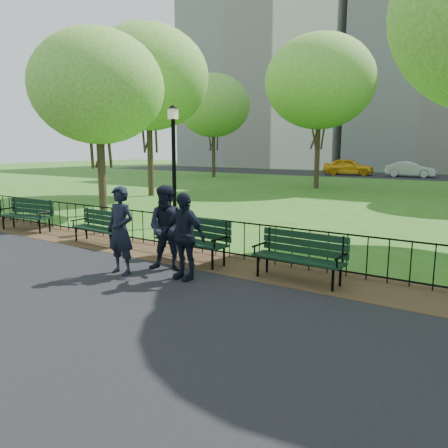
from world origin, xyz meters
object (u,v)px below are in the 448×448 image
Objects in this scene: sedan_silver at (411,169)px; tree_far_w at (213,106)px; person_mid at (168,228)px; taxi at (348,167)px; lamppost at (174,161)px; tree_mid_w at (148,78)px; tree_near_w at (98,87)px; park_bench_right_a at (301,251)px; person_left at (121,230)px; park_bench_main at (180,231)px; tree_far_c at (320,82)px; park_bench_left_b at (28,211)px; park_bench_left_a at (100,223)px; person_right at (184,236)px.

tree_far_w is at bearing 120.82° from sedan_silver.
person_mid reaches higher than taxi.
lamppost reaches higher than taxi.
person_mid is 33.90m from taxi.
tree_mid_w is at bearing -67.81° from tree_far_w.
person_mid is (7.25, -4.56, -3.85)m from tree_near_w.
person_left is (-3.26, -1.61, 0.32)m from park_bench_right_a.
taxi reaches higher than park_bench_main.
tree_mid_w reaches higher than lamppost.
taxi reaches higher than sedan_silver.
tree_far_c is (-1.18, 15.24, 4.35)m from lamppost.
lamppost is at bearing 36.94° from park_bench_left_b.
park_bench_left_b is 4.81m from lamppost.
person_mid is at bearing -32.12° from tree_near_w.
taxi is (0.32, 28.63, -3.99)m from tree_near_w.
tree_mid_w is at bearing 103.96° from park_bench_left_b.
tree_far_c is 5.17× the size of person_left.
person_mid reaches higher than sedan_silver.
tree_near_w is (-6.86, 3.68, 4.09)m from park_bench_main.
tree_far_w is at bearing 123.93° from taxi.
tree_far_c is at bearing 167.16° from sedan_silver.
lamppost is at bearing 153.20° from park_bench_right_a.
person_left reaches higher than park_bench_left_b.
tree_far_c is at bearing 109.17° from park_bench_main.
park_bench_right_a is 0.21× the size of tree_far_w.
park_bench_left_a is at bearing -61.53° from tree_far_w.
taxi is (-6.94, 33.18, -0.14)m from person_mid.
sedan_silver is (-4.19, 32.51, 0.09)m from park_bench_right_a.
tree_far_w reaches higher than person_right.
park_bench_main is 32.96m from taxi.
person_mid is (16.00, -24.48, -5.11)m from tree_far_w.
tree_near_w is 9.39m from person_mid.
sedan_silver is (1.68, 32.41, 0.13)m from park_bench_left_a.
person_mid is at bearing 45.78° from person_left.
tree_near_w is (-3.99, 3.56, 4.21)m from park_bench_left_a.
person_left is (15.35, -25.19, -5.11)m from tree_far_w.
tree_mid_w is at bearing 137.81° from lamppost.
park_bench_left_b is at bearing -177.09° from park_bench_left_a.
park_bench_left_a is at bearing -53.50° from tree_mid_w.
person_right is at bearing -44.53° from tree_mid_w.
taxi is 5.36m from sedan_silver.
tree_near_w is 6.80m from tree_mid_w.
tree_mid_w is 16.21m from person_right.
park_bench_left_a is 0.96× the size of person_mid.
tree_near_w is (-9.86, 3.66, 4.17)m from park_bench_right_a.
park_bench_main is at bearing 0.94° from park_bench_left_a.
tree_near_w is 0.78× the size of tree_mid_w.
person_left is 34.47m from taxi.
lamppost is (3.27, 3.18, 1.53)m from park_bench_left_b.
park_bench_main is 1.18× the size of park_bench_left_a.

